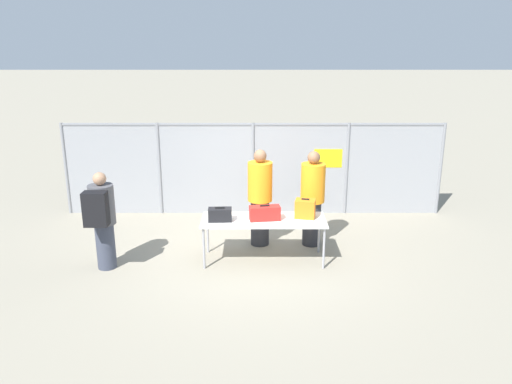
{
  "coord_description": "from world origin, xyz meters",
  "views": [
    {
      "loc": [
        0.06,
        -8.11,
        3.63
      ],
      "look_at": [
        0.06,
        0.41,
        1.05
      ],
      "focal_mm": 35.0,
      "sensor_mm": 36.0,
      "label": 1
    }
  ],
  "objects": [
    {
      "name": "security_worker_near",
      "position": [
        0.13,
        0.53,
        0.93
      ],
      "size": [
        0.44,
        0.44,
        1.8
      ],
      "rotation": [
        0.0,
        0.0,
        3.47
      ],
      "color": "#2D2D33",
      "rests_on": "ground_plane"
    },
    {
      "name": "ground_plane",
      "position": [
        0.0,
        0.0,
        0.0
      ],
      "size": [
        120.0,
        120.0,
        0.0
      ],
      "primitive_type": "plane",
      "color": "gray"
    },
    {
      "name": "suitcase_orange",
      "position": [
        0.9,
        -0.08,
        0.91
      ],
      "size": [
        0.38,
        0.32,
        0.34
      ],
      "color": "orange",
      "rests_on": "inspection_table"
    },
    {
      "name": "inspection_table",
      "position": [
        0.19,
        -0.19,
        0.7
      ],
      "size": [
        2.1,
        0.8,
        0.75
      ],
      "color": "silver",
      "rests_on": "ground_plane"
    },
    {
      "name": "utility_trailer",
      "position": [
        0.78,
        4.04,
        0.44
      ],
      "size": [
        4.26,
        2.35,
        0.76
      ],
      "color": "white",
      "rests_on": "ground_plane"
    },
    {
      "name": "traveler_hooded",
      "position": [
        -2.43,
        -0.53,
        0.9
      ],
      "size": [
        0.41,
        0.63,
        1.64
      ],
      "rotation": [
        0.0,
        0.0,
        0.21
      ],
      "color": "#383D4C",
      "rests_on": "ground_plane"
    },
    {
      "name": "security_worker_far",
      "position": [
        1.09,
        0.52,
        0.91
      ],
      "size": [
        0.44,
        0.44,
        1.77
      ],
      "rotation": [
        0.0,
        0.0,
        2.85
      ],
      "color": "#2D2D33",
      "rests_on": "ground_plane"
    },
    {
      "name": "suitcase_red",
      "position": [
        0.21,
        -0.21,
        0.87
      ],
      "size": [
        0.54,
        0.27,
        0.26
      ],
      "color": "red",
      "rests_on": "inspection_table"
    },
    {
      "name": "fence_section",
      "position": [
        0.01,
        2.29,
        1.05
      ],
      "size": [
        8.13,
        0.07,
        1.99
      ],
      "color": "gray",
      "rests_on": "ground_plane"
    },
    {
      "name": "suitcase_black",
      "position": [
        -0.54,
        -0.26,
        0.86
      ],
      "size": [
        0.4,
        0.22,
        0.24
      ],
      "color": "black",
      "rests_on": "inspection_table"
    }
  ]
}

